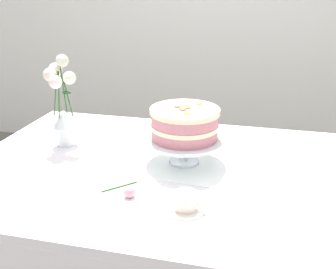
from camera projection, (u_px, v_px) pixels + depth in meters
name	position (u px, v px, depth m)	size (l,w,h in m)	color
dining_table	(157.00, 190.00, 1.45)	(1.40, 1.00, 0.74)	white
linen_napkin	(184.00, 163.00, 1.45)	(0.32, 0.32, 0.00)	white
cake_stand	(184.00, 142.00, 1.42)	(0.29, 0.29, 0.10)	silver
layer_cake	(185.00, 123.00, 1.40)	(0.25, 0.25, 0.12)	#CC7A84
flower_vase	(62.00, 106.00, 1.55)	(0.13, 0.12, 0.37)	silver
teacup	(186.00, 203.00, 1.15)	(0.12, 0.12, 0.06)	silver
fallen_rose	(129.00, 192.00, 1.22)	(0.12, 0.12, 0.04)	#2D6028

